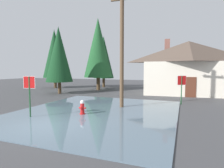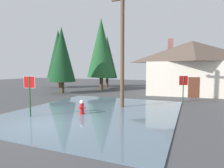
{
  "view_description": "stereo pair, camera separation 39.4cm",
  "coord_description": "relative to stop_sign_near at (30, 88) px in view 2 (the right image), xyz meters",
  "views": [
    {
      "loc": [
        6.09,
        -7.42,
        2.77
      ],
      "look_at": [
        1.67,
        4.27,
        1.79
      ],
      "focal_mm": 30.52,
      "sensor_mm": 36.0,
      "label": 1
    },
    {
      "loc": [
        6.45,
        -7.27,
        2.77
      ],
      "look_at": [
        1.67,
        4.27,
        1.79
      ],
      "focal_mm": 30.52,
      "sensor_mm": 36.0,
      "label": 2
    }
  ],
  "objects": [
    {
      "name": "ground_plane",
      "position": [
        2.04,
        -0.91,
        -1.74
      ],
      "size": [
        80.0,
        80.0,
        0.1
      ],
      "primitive_type": "cube",
      "color": "#424244"
    },
    {
      "name": "lane_stop_bar",
      "position": [
        2.06,
        -2.42,
        -1.68
      ],
      "size": [
        4.3,
        0.65,
        0.01
      ],
      "primitive_type": "cube",
      "rotation": [
        0.0,
        0.0,
        -0.08
      ],
      "color": "silver",
      "rests_on": "ground"
    },
    {
      "name": "pine_tree_far_center",
      "position": [
        -3.44,
        18.66,
        2.89
      ],
      "size": [
        3.11,
        3.11,
        7.78
      ],
      "color": "#4C3823",
      "rests_on": "ground"
    },
    {
      "name": "fire_hydrant",
      "position": [
        2.45,
        1.63,
        -1.24
      ],
      "size": [
        0.46,
        0.39,
        0.91
      ],
      "color": "red",
      "rests_on": "ground"
    },
    {
      "name": "pine_tree_short_left",
      "position": [
        -5.03,
        9.65,
        2.72
      ],
      "size": [
        3.0,
        3.0,
        7.5
      ],
      "color": "#4C3823",
      "rests_on": "ground"
    },
    {
      "name": "pine_tree_mid_left",
      "position": [
        -2.55,
        14.75,
        3.87
      ],
      "size": [
        3.78,
        3.78,
        9.44
      ],
      "color": "#4C3823",
      "rests_on": "ground"
    },
    {
      "name": "house",
      "position": [
        8.56,
        14.53,
        1.35
      ],
      "size": [
        10.37,
        6.75,
        6.3
      ],
      "color": "silver",
      "rests_on": "ground"
    },
    {
      "name": "flood_puddle",
      "position": [
        2.93,
        2.64,
        -1.66
      ],
      "size": [
        9.93,
        11.61,
        0.05
      ],
      "primitive_type": "cube",
      "color": "slate",
      "rests_on": "ground"
    },
    {
      "name": "utility_pole",
      "position": [
        4.0,
        4.57,
        2.58
      ],
      "size": [
        1.6,
        0.28,
        8.19
      ],
      "color": "brown",
      "rests_on": "ground"
    },
    {
      "name": "stop_sign_near",
      "position": [
        0.0,
        0.0,
        0.0
      ],
      "size": [
        0.68,
        0.19,
        2.38
      ],
      "color": "#1E4C28",
      "rests_on": "ground"
    },
    {
      "name": "stop_sign_far",
      "position": [
        7.99,
        7.43,
        -0.07
      ],
      "size": [
        0.64,
        0.39,
        2.26
      ],
      "color": "#1E4C28",
      "rests_on": "ground"
    },
    {
      "name": "pine_tree_tall_left",
      "position": [
        -9.66,
        14.98,
        3.34
      ],
      "size": [
        3.42,
        3.42,
        8.54
      ],
      "color": "#4C3823",
      "rests_on": "ground"
    }
  ]
}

